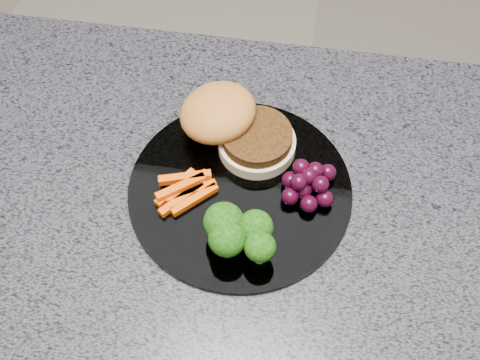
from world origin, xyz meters
The scene contains 6 objects.
countertop centered at (0.00, 0.00, 0.88)m, with size 1.20×0.60×0.04m, color #45444E.
plate centered at (-0.07, 0.06, 0.90)m, with size 0.26×0.26×0.01m, color white.
burger centered at (-0.09, 0.13, 0.93)m, with size 0.16×0.14×0.05m.
carrot_sticks centered at (-0.13, 0.04, 0.91)m, with size 0.07×0.07×0.02m.
broccoli centered at (-0.06, -0.02, 0.94)m, with size 0.08×0.06×0.05m.
grape_bunch centered at (0.01, 0.07, 0.92)m, with size 0.06×0.07×0.03m.
Camera 1 is at (-0.00, -0.35, 1.56)m, focal length 50.00 mm.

